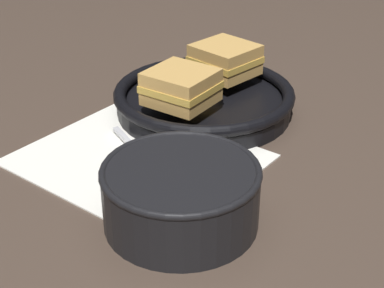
{
  "coord_description": "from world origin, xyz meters",
  "views": [
    {
      "loc": [
        0.45,
        -0.46,
        0.38
      ],
      "look_at": [
        0.03,
        0.0,
        0.04
      ],
      "focal_mm": 55.0,
      "sensor_mm": 36.0,
      "label": 1
    }
  ],
  "objects": [
    {
      "name": "skillet",
      "position": [
        -0.07,
        0.14,
        0.02
      ],
      "size": [
        0.27,
        0.27,
        0.04
      ],
      "color": "black",
      "rests_on": "ground_plane"
    },
    {
      "name": "spoon",
      "position": [
        0.0,
        -0.04,
        0.01
      ],
      "size": [
        0.18,
        0.07,
        0.01
      ],
      "rotation": [
        0.0,
        0.0,
        -0.32
      ],
      "color": "silver",
      "rests_on": "napkin"
    },
    {
      "name": "napkin",
      "position": [
        -0.04,
        -0.02,
        0.0
      ],
      "size": [
        0.3,
        0.26,
        0.0
      ],
      "color": "white",
      "rests_on": "ground_plane"
    },
    {
      "name": "ground_plane",
      "position": [
        0.0,
        0.0,
        0.0
      ],
      "size": [
        4.0,
        4.0,
        0.0
      ],
      "primitive_type": "plane",
      "color": "#47382D"
    },
    {
      "name": "sandwich_near_left",
      "position": [
        -0.06,
        0.08,
        0.06
      ],
      "size": [
        0.1,
        0.09,
        0.05
      ],
      "rotation": [
        0.0,
        0.0,
        6.42
      ],
      "color": "tan",
      "rests_on": "skillet"
    },
    {
      "name": "soup_bowl",
      "position": [
        0.09,
        -0.08,
        0.04
      ],
      "size": [
        0.17,
        0.17,
        0.07
      ],
      "color": "black",
      "rests_on": "ground_plane"
    },
    {
      "name": "sandwich_near_right",
      "position": [
        -0.08,
        0.2,
        0.06
      ],
      "size": [
        0.09,
        0.09,
        0.05
      ],
      "rotation": [
        0.0,
        0.0,
        9.39
      ],
      "color": "tan",
      "rests_on": "skillet"
    }
  ]
}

